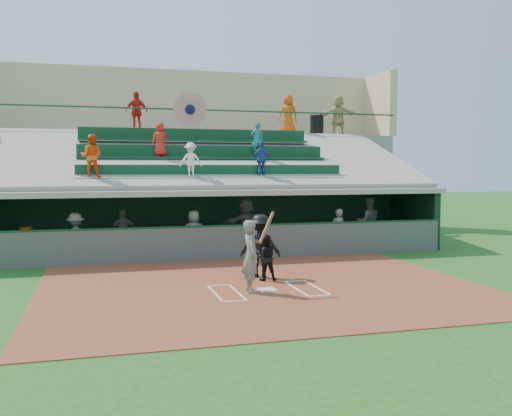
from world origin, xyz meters
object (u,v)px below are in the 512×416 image
object	(u,v)px
batter_at_plate	(251,256)
catcher	(265,258)
trash_bin	(317,125)
home_plate	(267,290)
white_table	(24,250)
water_cooler	(26,233)

from	to	relation	value
batter_at_plate	catcher	xyz separation A→B (m)	(0.74, 1.29, -0.27)
batter_at_plate	trash_bin	distance (m)	15.22
home_plate	white_table	bearing A→B (deg)	134.25
trash_bin	white_table	bearing A→B (deg)	-153.30
home_plate	white_table	world-z (taller)	white_table
white_table	trash_bin	size ratio (longest dim) A/B	0.74
catcher	trash_bin	distance (m)	13.88
catcher	trash_bin	size ratio (longest dim) A/B	1.25
batter_at_plate	water_cooler	bearing A→B (deg)	131.55
home_plate	catcher	world-z (taller)	catcher
home_plate	catcher	size ratio (longest dim) A/B	0.35
trash_bin	water_cooler	bearing A→B (deg)	-153.10
batter_at_plate	trash_bin	world-z (taller)	trash_bin
catcher	white_table	bearing A→B (deg)	-33.29
batter_at_plate	catcher	distance (m)	1.51
white_table	trash_bin	distance (m)	14.97
catcher	water_cooler	size ratio (longest dim) A/B	2.83
catcher	water_cooler	world-z (taller)	catcher
catcher	water_cooler	xyz separation A→B (m)	(-6.57, 5.28, 0.26)
trash_bin	home_plate	bearing A→B (deg)	-116.24
batter_at_plate	trash_bin	xyz separation A→B (m)	(6.78, 12.97, 4.19)
catcher	batter_at_plate	bearing A→B (deg)	65.49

